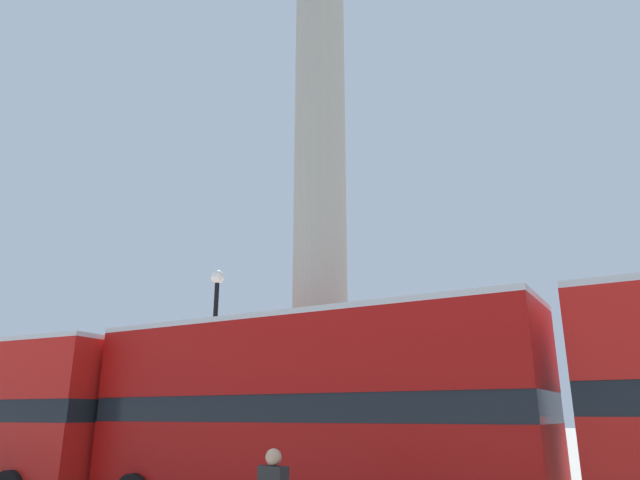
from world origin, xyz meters
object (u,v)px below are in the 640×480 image
(monument_column, at_px, (320,244))
(equestrian_statue, at_px, (169,423))
(bus_a, at_px, (302,407))
(street_lamp, at_px, (213,369))

(monument_column, distance_m, equestrian_statue, 12.39)
(bus_a, bearing_deg, street_lamp, 154.87)
(equestrian_statue, bearing_deg, street_lamp, -33.27)
(monument_column, xyz_separation_m, equestrian_statue, (-10.20, 4.44, -5.46))
(monument_column, relative_size, equestrian_statue, 3.28)
(bus_a, xyz_separation_m, equestrian_statue, (-11.93, 8.19, -0.50))
(equestrian_statue, xyz_separation_m, street_lamp, (7.55, -6.10, 1.63))
(monument_column, bearing_deg, street_lamp, -147.99)
(monument_column, relative_size, bus_a, 2.02)
(monument_column, xyz_separation_m, bus_a, (1.72, -3.74, -4.95))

